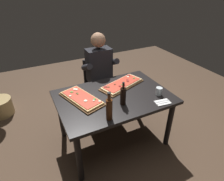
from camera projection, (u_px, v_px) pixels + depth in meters
The scene contains 10 objects.
ground_plane at pixel (114, 139), 2.76m from camera, with size 6.40×6.40×0.00m, color #4C3828.
dining_table at pixel (114, 102), 2.43m from camera, with size 1.40×0.96×0.74m.
pizza_rectangular_front at pixel (122, 84), 2.59m from camera, with size 0.68×0.45×0.05m.
pizza_rectangular_left at pixel (81, 98), 2.29m from camera, with size 0.45×0.65×0.05m.
wine_bottle_dark at pixel (123, 96), 2.17m from camera, with size 0.07×0.07×0.29m.
oil_bottle_amber at pixel (109, 109), 1.93m from camera, with size 0.07×0.07×0.32m.
tumbler_near_camera at pixel (159, 92), 2.38m from camera, with size 0.08×0.08×0.10m.
napkin_cutlery_set at pixel (163, 102), 2.25m from camera, with size 0.19×0.13×0.01m.
diner_chair at pixel (98, 82), 3.22m from camera, with size 0.44×0.44×0.87m.
seated_diner at pixel (100, 71), 2.99m from camera, with size 0.53×0.41×1.33m.
Camera 1 is at (-0.91, -1.78, 2.02)m, focal length 30.53 mm.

